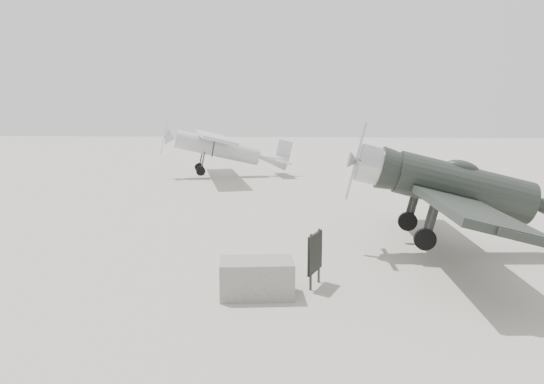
{
  "coord_description": "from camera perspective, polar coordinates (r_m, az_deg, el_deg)",
  "views": [
    {
      "loc": [
        0.21,
        -15.5,
        4.27
      ],
      "look_at": [
        -1.53,
        3.0,
        1.5
      ],
      "focal_mm": 35.0,
      "sensor_mm": 36.0,
      "label": 1
    }
  ],
  "objects": [
    {
      "name": "ground",
      "position": [
        16.08,
        4.47,
        -6.95
      ],
      "size": [
        160.0,
        160.0,
        0.0
      ],
      "primitive_type": "plane",
      "color": "#A19C8F",
      "rests_on": "ground"
    },
    {
      "name": "lowwing_monoplane",
      "position": [
        17.17,
        21.03,
        0.07
      ],
      "size": [
        8.1,
        11.26,
        3.65
      ],
      "rotation": [
        0.0,
        0.24,
        0.04
      ],
      "color": "black",
      "rests_on": "ground"
    },
    {
      "name": "highwing_monoplane",
      "position": [
        35.93,
        -5.3,
        5.06
      ],
      "size": [
        8.7,
        12.13,
        3.44
      ],
      "rotation": [
        0.0,
        0.23,
        0.27
      ],
      "color": "#A3A5A9",
      "rests_on": "ground"
    },
    {
      "name": "equipment_block",
      "position": [
        12.64,
        -1.64,
        -9.22
      ],
      "size": [
        1.85,
        1.31,
        0.86
      ],
      "primitive_type": "cube",
      "rotation": [
        0.0,
        0.0,
        0.15
      ],
      "color": "slate",
      "rests_on": "ground"
    },
    {
      "name": "sign_board",
      "position": [
        13.21,
        4.64,
        -6.61
      ],
      "size": [
        0.35,
        0.94,
        1.4
      ],
      "rotation": [
        0.0,
        0.0,
        -0.3
      ],
      "color": "#333333",
      "rests_on": "ground"
    }
  ]
}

